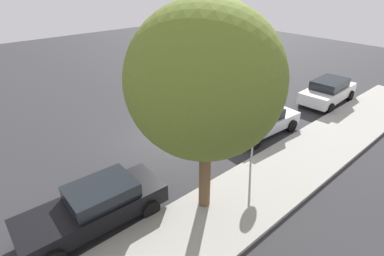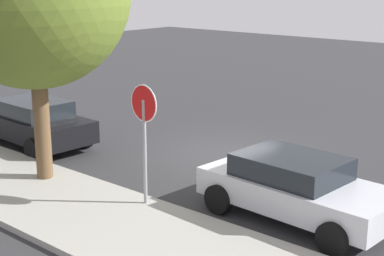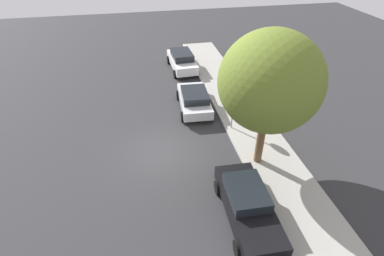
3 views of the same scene
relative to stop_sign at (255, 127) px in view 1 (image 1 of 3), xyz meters
name	(u,v)px [view 1 (image 1 of 3)]	position (x,y,z in m)	size (l,w,h in m)	color
ground_plane	(163,139)	(1.28, -4.35, -1.89)	(60.00, 60.00, 0.00)	#2D2D30
sidewalk_curb	(252,193)	(1.28, 1.13, -1.82)	(32.00, 2.93, 0.14)	#9E9B93
stop_sign	(255,127)	(0.00, 0.00, 0.00)	(0.80, 0.08, 2.74)	gray
parked_car_silver	(260,120)	(-2.73, -1.66, -1.19)	(4.17, 2.22, 1.33)	silver
parked_car_black	(95,206)	(6.16, -1.30, -1.18)	(4.59, 2.03, 1.39)	black
parked_car_white	(328,91)	(-9.12, -1.35, -1.12)	(4.40, 2.10, 1.49)	white
street_tree_near_corner	(205,82)	(3.12, 0.40, 2.65)	(4.49, 4.49, 6.78)	brown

